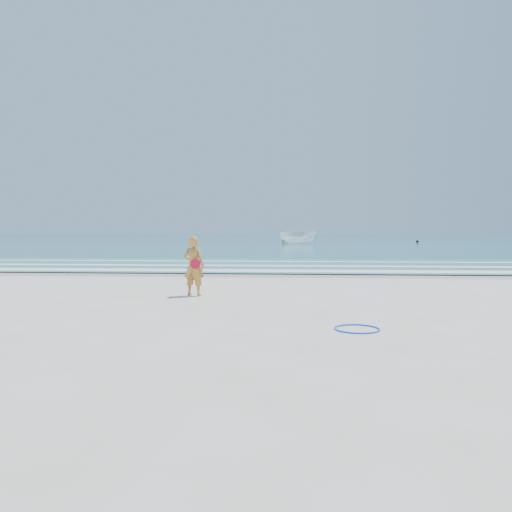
{
  "coord_description": "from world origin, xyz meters",
  "views": [
    {
      "loc": [
        1.24,
        -10.54,
        1.76
      ],
      "look_at": [
        0.12,
        4.0,
        1.0
      ],
      "focal_mm": 35.0,
      "sensor_mm": 36.0,
      "label": 1
    }
  ],
  "objects": [
    {
      "name": "ground",
      "position": [
        0.0,
        0.0,
        0.0
      ],
      "size": [
        400.0,
        400.0,
        0.0
      ],
      "primitive_type": "plane",
      "color": "silver",
      "rests_on": "ground"
    },
    {
      "name": "hoop",
      "position": [
        2.36,
        -1.69,
        0.01
      ],
      "size": [
        0.83,
        0.83,
        0.03
      ],
      "primitive_type": "torus",
      "rotation": [
        0.0,
        0.0,
        -0.03
      ],
      "color": "blue",
      "rests_on": "ground"
    },
    {
      "name": "woman",
      "position": [
        -1.44,
        2.58,
        0.8
      ],
      "size": [
        0.66,
        0.52,
        1.6
      ],
      "color": "#C7822E",
      "rests_on": "ground"
    },
    {
      "name": "wet_sand",
      "position": [
        0.0,
        9.0,
        0.0
      ],
      "size": [
        400.0,
        2.4,
        0.0
      ],
      "primitive_type": "cube",
      "color": "#B2A893",
      "rests_on": "ground"
    },
    {
      "name": "shallow",
      "position": [
        0.0,
        14.0,
        0.04
      ],
      "size": [
        400.0,
        10.0,
        0.01
      ],
      "primitive_type": "cube",
      "color": "#59B7AD",
      "rests_on": "ocean"
    },
    {
      "name": "ocean",
      "position": [
        0.0,
        105.0,
        0.02
      ],
      "size": [
        400.0,
        190.0,
        0.04
      ],
      "primitive_type": "cube",
      "color": "#19727F",
      "rests_on": "ground"
    },
    {
      "name": "foam_far",
      "position": [
        0.0,
        16.5,
        0.05
      ],
      "size": [
        400.0,
        0.6,
        0.01
      ],
      "primitive_type": "cube",
      "color": "white",
      "rests_on": "shallow"
    },
    {
      "name": "buoy",
      "position": [
        17.75,
        57.87,
        0.22
      ],
      "size": [
        0.36,
        0.36,
        0.36
      ],
      "primitive_type": "sphere",
      "color": "black",
      "rests_on": "ocean"
    },
    {
      "name": "foam_mid",
      "position": [
        0.0,
        13.2,
        0.05
      ],
      "size": [
        400.0,
        0.9,
        0.01
      ],
      "primitive_type": "cube",
      "color": "white",
      "rests_on": "shallow"
    },
    {
      "name": "foam_near",
      "position": [
        0.0,
        10.3,
        0.05
      ],
      "size": [
        400.0,
        1.4,
        0.01
      ],
      "primitive_type": "cube",
      "color": "white",
      "rests_on": "shallow"
    },
    {
      "name": "boat",
      "position": [
        1.83,
        50.2,
        0.98
      ],
      "size": [
        5.07,
        2.47,
        1.88
      ],
      "primitive_type": "imported",
      "rotation": [
        0.0,
        0.0,
        1.71
      ],
      "color": "white",
      "rests_on": "ocean"
    }
  ]
}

